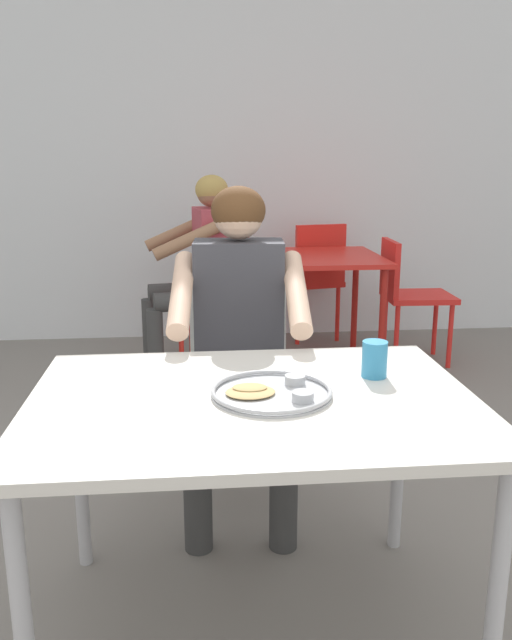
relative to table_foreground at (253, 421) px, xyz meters
The scene contains 11 objects.
back_wall 3.50m from the table_foreground, 90.50° to the left, with size 12.00×0.12×3.40m, color silver.
table_foreground is the anchor object (origin of this frame).
thali_tray 0.10m from the table_foreground, ahead, with size 0.33×0.33×0.03m.
drinking_cup 0.41m from the table_foreground, 19.59° to the left, with size 0.07×0.07×0.11m.
chair_foreground 0.95m from the table_foreground, 88.46° to the left, with size 0.46×0.44×0.83m.
diner_foreground 0.73m from the table_foreground, 88.85° to the left, with size 0.51×0.57×1.25m.
table_background_red 2.58m from the table_foreground, 74.92° to the left, with size 0.77×0.82×0.74m.
chair_red_left 2.44m from the table_foreground, 88.95° to the left, with size 0.50×0.46×0.87m.
chair_red_right 2.79m from the table_foreground, 63.06° to the left, with size 0.45×0.40×0.83m.
chair_red_far 3.17m from the table_foreground, 76.41° to the left, with size 0.48×0.48×0.88m.
patron_background 2.48m from the table_foreground, 92.70° to the left, with size 0.60×0.56×1.25m.
Camera 1 is at (-0.12, -1.54, 1.35)m, focal length 36.50 mm.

